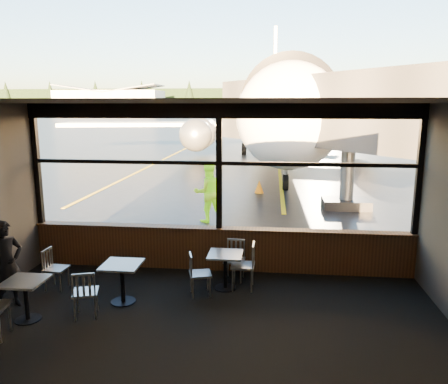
% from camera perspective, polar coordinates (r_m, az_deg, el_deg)
% --- Properties ---
extents(ground_plane, '(520.00, 520.00, 0.00)m').
position_cam_1_polar(ground_plane, '(128.86, 5.89, 9.58)').
color(ground_plane, black).
rests_on(ground_plane, ground).
extents(carpet_floor, '(8.00, 6.00, 0.01)m').
position_cam_1_polar(carpet_floor, '(6.83, -3.80, -19.07)').
color(carpet_floor, black).
rests_on(carpet_floor, ground).
extents(ceiling, '(8.00, 6.00, 0.04)m').
position_cam_1_polar(ceiling, '(5.90, -4.25, 11.64)').
color(ceiling, '#38332D').
rests_on(ceiling, ground).
extents(wall_back, '(8.00, 0.04, 3.50)m').
position_cam_1_polar(wall_back, '(3.45, -13.38, -18.64)').
color(wall_back, '#464038').
rests_on(wall_back, ground).
extents(window_sill, '(8.00, 0.28, 0.90)m').
position_cam_1_polar(window_sill, '(9.36, -0.61, -7.50)').
color(window_sill, '#553119').
rests_on(window_sill, ground).
extents(window_header, '(8.00, 0.18, 0.30)m').
position_cam_1_polar(window_header, '(8.87, -0.65, 10.53)').
color(window_header, black).
rests_on(window_header, ground).
extents(mullion_left, '(0.12, 0.12, 2.60)m').
position_cam_1_polar(mullion_left, '(10.21, -23.25, 3.24)').
color(mullion_left, black).
rests_on(mullion_left, ground).
extents(mullion_centre, '(0.12, 0.12, 2.60)m').
position_cam_1_polar(mullion_centre, '(8.96, -0.64, 3.16)').
color(mullion_centre, black).
rests_on(mullion_centre, ground).
extents(mullion_right, '(0.12, 0.12, 2.60)m').
position_cam_1_polar(mullion_right, '(9.35, 24.19, 2.51)').
color(mullion_right, black).
rests_on(mullion_right, ground).
extents(window_transom, '(8.00, 0.10, 0.08)m').
position_cam_1_polar(window_transom, '(8.95, -0.64, 3.79)').
color(window_transom, black).
rests_on(window_transom, ground).
extents(airliner, '(31.50, 37.56, 11.31)m').
position_cam_1_polar(airliner, '(30.63, 7.23, 15.22)').
color(airliner, white).
rests_on(airliner, ground_plane).
extents(jet_bridge, '(9.39, 11.48, 5.01)m').
position_cam_1_polar(jet_bridge, '(14.56, 16.40, 7.01)').
color(jet_bridge, '#2E2E31').
rests_on(jet_bridge, ground_plane).
extents(cafe_table_near, '(0.64, 0.64, 0.71)m').
position_cam_1_polar(cafe_table_near, '(8.46, 0.18, -10.30)').
color(cafe_table_near, '#A49F97').
rests_on(cafe_table_near, carpet_floor).
extents(cafe_table_mid, '(0.66, 0.66, 0.73)m').
position_cam_1_polar(cafe_table_mid, '(8.10, -13.11, -11.53)').
color(cafe_table_mid, '#A29D95').
rests_on(cafe_table_mid, carpet_floor).
extents(cafe_table_left, '(0.63, 0.63, 0.70)m').
position_cam_1_polar(cafe_table_left, '(7.97, -24.40, -12.78)').
color(cafe_table_left, '#A3A096').
rests_on(cafe_table_left, carpet_floor).
extents(chair_near_e, '(0.51, 0.51, 0.92)m').
position_cam_1_polar(chair_near_e, '(8.43, 2.47, -9.62)').
color(chair_near_e, '#BAB6A8').
rests_on(chair_near_e, carpet_floor).
extents(chair_near_w, '(0.55, 0.55, 0.81)m').
position_cam_1_polar(chair_near_w, '(8.18, -3.11, -10.69)').
color(chair_near_w, '#B5B0A4').
rests_on(chair_near_w, carpet_floor).
extents(chair_near_n, '(0.49, 0.49, 0.82)m').
position_cam_1_polar(chair_near_n, '(8.83, 1.36, -8.96)').
color(chair_near_n, beige).
rests_on(chair_near_n, carpet_floor).
extents(chair_mid_s, '(0.57, 0.57, 0.83)m').
position_cam_1_polar(chair_mid_s, '(7.75, -17.63, -12.42)').
color(chair_mid_s, '#B6B1A5').
rests_on(chair_mid_s, carpet_floor).
extents(chair_mid_w, '(0.46, 0.46, 0.80)m').
position_cam_1_polar(chair_mid_w, '(9.01, -21.05, -9.38)').
color(chair_mid_w, '#AEA89D').
rests_on(chair_mid_w, carpet_floor).
extents(passenger, '(0.62, 0.68, 1.56)m').
position_cam_1_polar(passenger, '(8.43, -26.53, -8.50)').
color(passenger, black).
rests_on(passenger, carpet_floor).
extents(ground_crew, '(1.08, 1.00, 1.80)m').
position_cam_1_polar(ground_crew, '(13.13, -2.11, -0.04)').
color(ground_crew, '#BFF219').
rests_on(ground_crew, ground_plane).
extents(cone_nose, '(0.37, 0.37, 0.51)m').
position_cam_1_polar(cone_nose, '(17.63, 4.61, 0.70)').
color(cone_nose, '#DD6007').
rests_on(cone_nose, ground_plane).
extents(hangar_left, '(45.00, 18.00, 11.00)m').
position_cam_1_polar(hangar_left, '(201.75, -14.63, 11.40)').
color(hangar_left, silver).
rests_on(hangar_left, ground_plane).
extents(hangar_mid, '(38.00, 15.00, 10.00)m').
position_cam_1_polar(hangar_mid, '(193.82, 6.10, 11.57)').
color(hangar_mid, silver).
rests_on(hangar_mid, ground_plane).
extents(hangar_right, '(50.00, 20.00, 12.00)m').
position_cam_1_polar(hangar_right, '(195.90, 24.26, 10.96)').
color(hangar_right, silver).
rests_on(hangar_right, ground_plane).
extents(fuel_tank_a, '(8.00, 8.00, 6.00)m').
position_cam_1_polar(fuel_tank_a, '(193.32, -3.02, 11.03)').
color(fuel_tank_a, silver).
rests_on(fuel_tank_a, ground_plane).
extents(fuel_tank_b, '(8.00, 8.00, 6.00)m').
position_cam_1_polar(fuel_tank_b, '(191.97, -0.01, 11.04)').
color(fuel_tank_b, silver).
rests_on(fuel_tank_b, ground_plane).
extents(fuel_tank_c, '(8.00, 8.00, 6.00)m').
position_cam_1_polar(fuel_tank_c, '(191.13, 3.02, 11.02)').
color(fuel_tank_c, silver).
rests_on(fuel_tank_c, ground_plane).
extents(treeline, '(360.00, 3.00, 12.00)m').
position_cam_1_polar(treeline, '(218.82, 6.14, 11.78)').
color(treeline, black).
rests_on(treeline, ground_plane).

